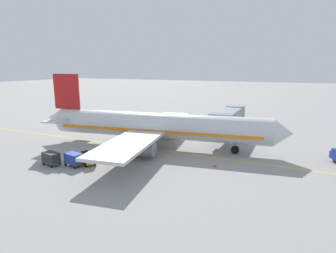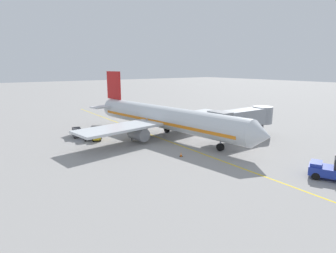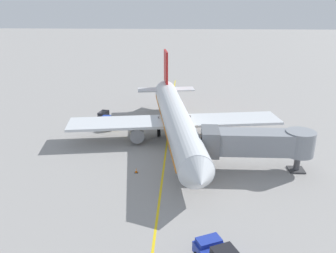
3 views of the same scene
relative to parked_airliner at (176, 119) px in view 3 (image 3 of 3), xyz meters
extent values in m
plane|color=gray|center=(1.20, 0.98, -3.19)|extent=(400.00, 400.00, 0.00)
cube|color=gold|center=(1.20, 0.98, -3.18)|extent=(0.24, 80.00, 0.01)
cylinder|color=silver|center=(-0.04, 0.27, 0.10)|extent=(8.42, 32.19, 3.70)
cube|color=orange|center=(-0.04, 0.27, -0.36)|extent=(8.08, 29.67, 0.44)
cone|color=silver|center=(-2.60, 17.28, 0.10)|extent=(3.94, 2.91, 3.63)
cone|color=silver|center=(2.55, -16.94, 0.40)|extent=(3.53, 3.24, 3.14)
cube|color=black|center=(-2.33, 15.50, 0.75)|extent=(2.91, 1.50, 0.60)
cube|color=silver|center=(0.11, -0.72, -0.55)|extent=(30.44, 9.61, 0.36)
cylinder|color=gray|center=(-5.45, -0.75, -1.80)|extent=(2.45, 3.46, 2.00)
cylinder|color=gray|center=(5.43, 0.89, -1.80)|extent=(2.45, 3.46, 2.00)
cube|color=red|center=(2.19, -14.56, 4.70)|extent=(0.97, 4.40, 5.50)
cube|color=silver|center=(2.16, -14.37, 0.65)|extent=(10.28, 4.06, 0.24)
cylinder|color=black|center=(-1.71, 11.34, -2.64)|extent=(0.61, 1.15, 1.10)
cylinder|color=gray|center=(-1.71, 11.34, -1.09)|extent=(0.24, 0.24, 2.00)
cylinder|color=black|center=(-2.02, -2.05, -2.64)|extent=(0.61, 1.15, 1.10)
cylinder|color=gray|center=(-2.02, -2.05, -1.09)|extent=(0.24, 0.24, 2.00)
cylinder|color=black|center=(2.53, -1.37, -2.64)|extent=(0.61, 1.15, 1.10)
cylinder|color=gray|center=(2.53, -1.37, -1.09)|extent=(0.24, 0.24, 2.00)
cube|color=gray|center=(-8.90, 8.67, 0.30)|extent=(11.04, 2.80, 2.60)
cube|color=slate|center=(-4.18, 8.67, 0.30)|extent=(2.00, 3.50, 2.99)
cylinder|color=gray|center=(-14.42, 8.67, 0.30)|extent=(3.36, 3.36, 2.86)
cylinder|color=#4C4C51|center=(-14.42, 8.67, -2.09)|extent=(0.70, 0.70, 2.19)
cube|color=#38383A|center=(-14.42, 8.67, -3.11)|extent=(1.80, 1.80, 0.16)
cube|color=#1E339E|center=(-3.20, 23.83, -1.71)|extent=(2.16, 1.77, 0.36)
cylinder|color=black|center=(-4.10, 23.55, -2.79)|extent=(0.65, 0.87, 0.80)
cube|color=gold|center=(10.10, -4.23, -2.56)|extent=(2.17, 2.77, 0.70)
cube|color=gold|center=(10.40, -3.61, -1.99)|extent=(1.37, 1.39, 0.44)
cube|color=black|center=(9.80, -4.85, -1.89)|extent=(0.83, 0.51, 0.64)
cylinder|color=black|center=(10.15, -4.12, -1.91)|extent=(0.19, 0.27, 0.54)
cylinder|color=black|center=(9.99, -3.21, -2.91)|extent=(0.42, 0.59, 0.56)
cylinder|color=black|center=(10.96, -3.68, -2.91)|extent=(0.42, 0.59, 0.56)
cylinder|color=black|center=(9.23, -4.79, -2.91)|extent=(0.42, 0.59, 0.56)
cylinder|color=black|center=(10.21, -5.26, -2.91)|extent=(0.42, 0.59, 0.56)
cube|color=#4C4C51|center=(11.30, -5.24, -2.77)|extent=(1.66, 2.39, 0.12)
cube|color=#233D9E|center=(11.30, -5.24, -2.16)|extent=(1.58, 2.27, 1.10)
cylinder|color=#4C4C51|center=(11.55, -3.81, -2.78)|extent=(0.19, 0.70, 0.07)
cylinder|color=black|center=(10.89, -4.33, -3.01)|extent=(0.18, 0.38, 0.36)
cylinder|color=black|center=(11.98, -4.52, -3.01)|extent=(0.18, 0.38, 0.36)
cylinder|color=black|center=(10.61, -5.96, -3.01)|extent=(0.18, 0.38, 0.36)
cylinder|color=black|center=(11.70, -6.15, -3.01)|extent=(0.18, 0.38, 0.36)
cube|color=#4C4C51|center=(12.17, -7.95, -2.77)|extent=(1.66, 2.39, 0.12)
cube|color=#2D2D33|center=(12.17, -7.95, -2.16)|extent=(1.58, 2.27, 1.10)
cylinder|color=#4C4C51|center=(12.42, -6.52, -2.78)|extent=(0.19, 0.70, 0.07)
cylinder|color=black|center=(11.77, -7.04, -3.01)|extent=(0.18, 0.38, 0.36)
cylinder|color=black|center=(12.86, -7.23, -3.01)|extent=(0.18, 0.38, 0.36)
cylinder|color=black|center=(11.49, -8.66, -3.01)|extent=(0.18, 0.38, 0.36)
cylinder|color=black|center=(12.58, -8.85, -3.01)|extent=(0.18, 0.38, 0.36)
cylinder|color=#232328|center=(5.75, -0.77, -2.76)|extent=(0.15, 0.15, 0.85)
cylinder|color=#232328|center=(5.66, -0.94, -2.76)|extent=(0.15, 0.15, 0.85)
cube|color=yellow|center=(5.70, -0.85, -2.04)|extent=(0.39, 0.45, 0.60)
cylinder|color=yellow|center=(5.81, -0.63, -2.09)|extent=(0.18, 0.24, 0.57)
cylinder|color=yellow|center=(5.59, -1.08, -2.09)|extent=(0.18, 0.24, 0.57)
sphere|color=tan|center=(5.70, -0.85, -1.61)|extent=(0.22, 0.22, 0.22)
cube|color=red|center=(5.70, -0.85, -1.59)|extent=(0.19, 0.27, 0.10)
cube|color=black|center=(4.31, 10.17, -3.17)|extent=(0.36, 0.36, 0.04)
cone|color=orange|center=(4.31, 10.17, -2.87)|extent=(0.30, 0.30, 0.55)
cylinder|color=white|center=(4.31, 10.17, -2.84)|extent=(0.21, 0.21, 0.06)
camera|label=1|loc=(35.16, 18.13, 8.46)|focal=29.54mm
camera|label=2|loc=(25.89, 37.58, 8.33)|focal=29.79mm
camera|label=3|loc=(-1.13, 46.02, 15.75)|focal=37.17mm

